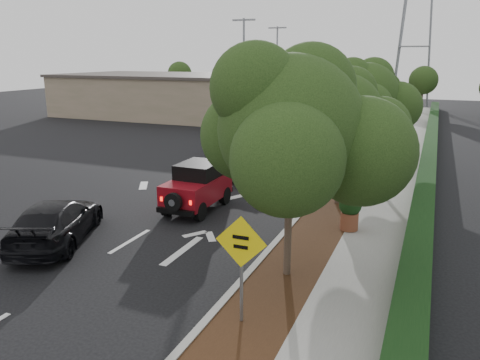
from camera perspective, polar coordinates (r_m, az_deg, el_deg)
The scene contains 19 objects.
ground at distance 16.14m, azimuth -13.27°, elevation -7.28°, with size 120.00×120.00×0.00m, color black.
curb at distance 25.10m, azimuth 11.93°, elevation 0.98°, with size 0.20×70.00×0.15m, color #9E9B93.
planting_strip at distance 24.95m, azimuth 14.18°, elevation 0.72°, with size 1.80×70.00×0.12m, color black.
sidewalk at distance 24.76m, azimuth 18.51°, elevation 0.29°, with size 2.00×70.00×0.12m, color gray.
hedge at distance 24.64m, azimuth 21.81°, elevation 0.74°, with size 0.80×70.00×0.80m, color black.
commercial_building at distance 49.02m, azimuth -8.24°, elevation 10.13°, with size 22.00×12.00×4.00m, color #7D7156.
transmission_tower at distance 60.37m, azimuth 19.89°, elevation 8.37°, with size 7.00×4.00×28.00m, color slate, non-canonical shape.
street_tree_near at distance 13.40m, azimuth 5.71°, elevation -11.71°, with size 3.80×3.80×5.92m, color black, non-canonical shape.
street_tree_mid at distance 19.73m, azimuth 11.70°, elevation -3.06°, with size 3.20×3.20×5.32m, color black, non-canonical shape.
street_tree_far at distance 25.93m, azimuth 14.51°, elevation 1.10°, with size 3.40×3.40×5.62m, color black, non-canonical shape.
light_pole_a at distance 41.46m, azimuth 0.45°, elevation 6.64°, with size 2.00×0.22×9.00m, color slate, non-canonical shape.
light_pole_b at distance 52.98m, azimuth 4.39°, elevation 8.41°, with size 2.00×0.22×9.00m, color slate, non-canonical shape.
red_jeep at distance 18.78m, azimuth -5.03°, elevation -0.69°, with size 1.65×3.67×1.87m.
silver_suv_ahead at distance 24.10m, azimuth 2.54°, elevation 2.47°, with size 2.63×5.70×1.58m, color #A8AAAF.
black_suv_oncoming at distance 16.60m, azimuth -21.49°, elevation -4.71°, with size 1.99×4.88×1.42m, color black.
silver_sedan_oncoming at distance 30.63m, azimuth -0.11°, elevation 5.16°, with size 1.67×4.79×1.58m, color #A3A6AB.
parked_suv at distance 41.54m, azimuth -0.53°, elevation 7.72°, with size 1.81×4.49×1.53m, color #9B9EA2.
speed_hump_sign at distance 10.39m, azimuth 0.15°, elevation -9.15°, with size 1.19×0.11×2.53m.
terracotta_planter at distance 16.55m, azimuth 13.28°, elevation -3.36°, with size 0.77×0.77×1.35m.
Camera 1 is at (8.97, -12.00, 5.99)m, focal length 35.00 mm.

